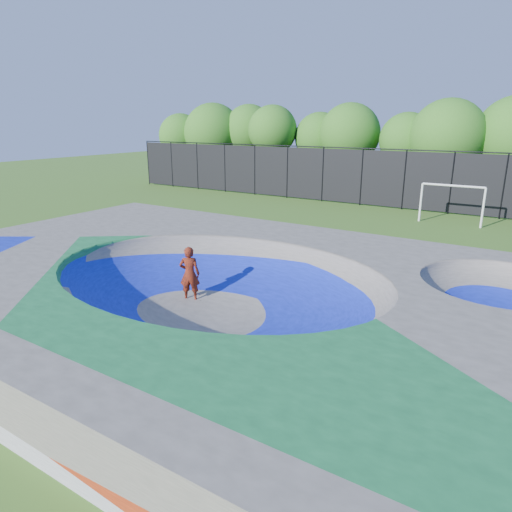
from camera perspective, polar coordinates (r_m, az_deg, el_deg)
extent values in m
plane|color=#36601A|center=(14.56, -4.91, -7.28)|extent=(120.00, 120.00, 0.00)
cube|color=gray|center=(14.27, -4.98, -4.53)|extent=(22.00, 14.00, 1.50)
imported|color=#B42D0E|center=(15.44, -8.30, -2.22)|extent=(0.82, 0.72, 1.89)
cube|color=black|center=(15.76, -8.16, -5.39)|extent=(0.80, 0.53, 0.05)
cylinder|color=white|center=(29.30, 19.90, 6.31)|extent=(0.12, 0.12, 2.27)
cylinder|color=white|center=(28.77, 26.52, 5.37)|extent=(0.12, 0.12, 2.27)
cylinder|color=white|center=(28.82, 23.44, 8.07)|extent=(3.41, 0.12, 0.12)
cylinder|color=black|center=(45.20, -13.33, 11.25)|extent=(0.09, 0.09, 4.00)
cylinder|color=black|center=(43.12, -10.47, 11.18)|extent=(0.09, 0.09, 4.00)
cylinder|color=black|center=(41.15, -7.34, 11.07)|extent=(0.09, 0.09, 4.00)
cylinder|color=black|center=(39.31, -3.90, 10.91)|extent=(0.09, 0.09, 4.00)
cylinder|color=black|center=(37.62, -0.15, 10.69)|extent=(0.09, 0.09, 4.00)
cylinder|color=black|center=(36.10, 3.94, 10.40)|extent=(0.09, 0.09, 4.00)
cylinder|color=black|center=(34.78, 8.34, 10.03)|extent=(0.09, 0.09, 4.00)
cylinder|color=black|center=(33.67, 13.06, 9.57)|extent=(0.09, 0.09, 4.00)
cylinder|color=black|center=(32.80, 18.04, 9.01)|extent=(0.09, 0.09, 4.00)
cylinder|color=black|center=(32.18, 23.24, 8.36)|extent=(0.09, 0.09, 4.00)
cylinder|color=black|center=(31.84, 28.57, 7.61)|extent=(0.09, 0.09, 4.00)
cube|color=black|center=(32.80, 18.04, 9.01)|extent=(48.00, 0.03, 3.80)
cylinder|color=black|center=(32.62, 18.36, 12.49)|extent=(48.00, 0.08, 0.08)
cylinder|color=#422F21|center=(47.96, -9.19, 11.02)|extent=(0.44, 0.44, 2.75)
sphere|color=#2D6A1C|center=(47.77, -9.36, 14.61)|extent=(4.35, 4.35, 4.35)
cylinder|color=#422F21|center=(46.09, -5.27, 10.85)|extent=(0.44, 0.44, 2.62)
sphere|color=#2D6A1C|center=(45.87, -5.38, 15.09)|extent=(5.60, 5.60, 5.60)
cylinder|color=#422F21|center=(45.22, -0.84, 11.22)|extent=(0.44, 0.44, 3.27)
sphere|color=#2D6A1C|center=(45.02, -0.86, 15.52)|extent=(4.69, 4.69, 4.69)
cylinder|color=#422F21|center=(41.27, 2.02, 10.85)|extent=(0.44, 0.44, 3.49)
sphere|color=#2D6A1C|center=(41.07, 2.07, 15.48)|extent=(4.23, 4.23, 4.23)
cylinder|color=#422F21|center=(41.25, 7.79, 10.27)|extent=(0.44, 0.44, 2.86)
sphere|color=#2D6A1C|center=(41.03, 7.96, 14.47)|extent=(4.26, 4.26, 4.26)
cylinder|color=#422F21|center=(39.46, 11.33, 9.90)|extent=(0.44, 0.44, 2.98)
sphere|color=#2D6A1C|center=(39.22, 11.62, 14.74)|extent=(4.92, 4.92, 4.92)
cylinder|color=#422F21|center=(37.93, 17.91, 9.11)|extent=(0.44, 0.44, 2.90)
sphere|color=#2D6A1C|center=(37.70, 18.32, 13.62)|extent=(4.12, 4.12, 4.12)
cylinder|color=#422F21|center=(36.64, 22.22, 8.32)|extent=(0.44, 0.44, 2.74)
sphere|color=#2D6A1C|center=(36.38, 22.82, 13.58)|extent=(5.36, 5.36, 5.36)
cylinder|color=#422F21|center=(37.61, 28.98, 7.60)|extent=(0.44, 0.44, 2.65)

